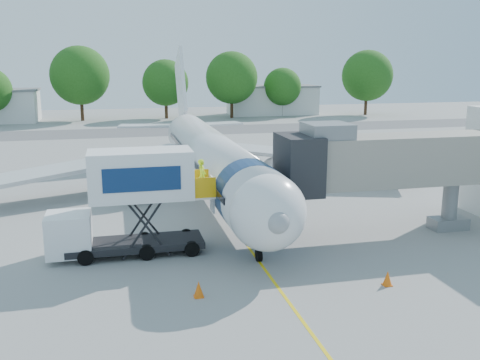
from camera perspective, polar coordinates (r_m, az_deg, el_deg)
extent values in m
plane|color=#969694|center=(36.17, -1.94, -3.29)|extent=(160.00, 160.00, 0.00)
cube|color=yellow|center=(36.17, -1.94, -3.28)|extent=(0.15, 70.00, 0.01)
cube|color=#59595B|center=(77.05, -8.12, 5.16)|extent=(120.00, 10.00, 0.01)
cylinder|color=silver|center=(38.35, -2.86, 2.23)|extent=(3.70, 28.00, 3.70)
sphere|color=silver|center=(25.06, 2.96, -3.46)|extent=(3.70, 3.70, 3.70)
sphere|color=gray|center=(23.64, 4.01, -4.47)|extent=(1.10, 1.10, 1.10)
cone|color=silver|center=(54.97, -6.09, 5.36)|extent=(3.70, 6.00, 3.70)
cube|color=silver|center=(55.59, -6.32, 9.79)|extent=(0.35, 7.26, 8.29)
cube|color=silver|center=(44.23, 7.87, 2.61)|extent=(16.17, 9.32, 1.42)
cube|color=silver|center=(41.38, -16.10, 1.53)|extent=(16.17, 9.32, 1.42)
cylinder|color=#999BA0|center=(41.42, 4.29, 0.60)|extent=(2.10, 3.60, 2.10)
cylinder|color=#999BA0|center=(39.59, -11.08, -0.18)|extent=(2.10, 3.60, 2.10)
cube|color=black|center=(24.66, 3.17, -2.64)|extent=(2.60, 1.39, 0.81)
cylinder|color=navy|center=(27.85, 1.25, -1.78)|extent=(3.73, 2.00, 3.73)
cylinder|color=silver|center=(27.13, 2.02, -7.16)|extent=(0.16, 0.16, 1.50)
cylinder|color=black|center=(27.28, 2.01, -8.01)|extent=(0.25, 0.64, 0.64)
cylinder|color=black|center=(42.27, -0.09, -0.30)|extent=(0.35, 0.90, 0.90)
cylinder|color=black|center=(41.43, -7.11, -0.67)|extent=(0.35, 0.90, 0.90)
cube|color=gray|center=(31.84, 16.69, 2.10)|extent=(13.60, 2.60, 2.80)
cube|color=black|center=(29.31, 6.27, 1.68)|extent=(2.00, 3.20, 3.20)
cube|color=slate|center=(29.59, 9.29, 5.23)|extent=(2.40, 2.40, 0.80)
cylinder|color=slate|center=(34.31, 21.47, -2.48)|extent=(0.90, 0.90, 3.00)
cube|color=slate|center=(34.61, 21.31, -4.32)|extent=(2.20, 1.20, 0.70)
cylinder|color=black|center=(34.12, 20.06, -4.46)|extent=(0.30, 0.70, 0.70)
cylinder|color=black|center=(35.12, 22.53, -4.18)|extent=(0.30, 0.70, 0.70)
cube|color=black|center=(28.71, -11.05, -6.69)|extent=(7.00, 2.30, 0.35)
cube|color=white|center=(28.56, -17.77, -5.49)|extent=(2.20, 2.20, 2.10)
cube|color=black|center=(28.42, -17.83, -4.63)|extent=(1.90, 2.10, 0.70)
cube|color=white|center=(27.73, -10.55, 0.59)|extent=(5.20, 2.40, 2.50)
cube|color=navy|center=(26.53, -10.41, 0.05)|extent=(3.80, 0.04, 1.20)
cube|color=silver|center=(28.30, -4.07, -1.47)|extent=(1.10, 2.20, 0.10)
cube|color=#EBA70C|center=(27.17, -3.73, -0.88)|extent=(1.10, 0.06, 1.10)
cube|color=#EBA70C|center=(29.19, -4.42, 0.07)|extent=(1.10, 0.06, 1.10)
cylinder|color=black|center=(27.99, -5.16, -7.34)|extent=(0.80, 0.25, 0.80)
cylinder|color=black|center=(29.95, -5.74, -5.99)|extent=(0.80, 0.25, 0.80)
cylinder|color=black|center=(27.81, -16.14, -7.94)|extent=(0.80, 0.25, 0.80)
cylinder|color=black|center=(29.79, -15.96, -6.54)|extent=(0.80, 0.25, 0.80)
imported|color=#BCEE19|center=(28.09, -4.06, 0.41)|extent=(0.54, 0.72, 1.81)
cube|color=white|center=(20.66, 12.00, -14.38)|extent=(3.33, 1.76, 1.32)
cube|color=navy|center=(20.47, 12.06, -13.32)|extent=(1.92, 1.64, 0.33)
cylinder|color=black|center=(19.78, 9.25, -16.65)|extent=(0.66, 0.25, 0.66)
cylinder|color=black|center=(20.84, 7.76, -14.97)|extent=(0.66, 0.25, 0.66)
cylinder|color=black|center=(20.88, 16.16, -15.33)|extent=(0.66, 0.25, 0.66)
cylinder|color=black|center=(21.89, 14.38, -13.85)|extent=(0.66, 0.25, 0.66)
cone|color=#E95E0C|center=(25.39, 15.46, -10.06)|extent=(0.43, 0.43, 0.69)
cube|color=#E95E0C|center=(25.51, 15.42, -10.74)|extent=(0.39, 0.39, 0.04)
cone|color=#E95E0C|center=(23.46, -4.43, -11.53)|extent=(0.45, 0.45, 0.72)
cube|color=#E95E0C|center=(23.60, -4.42, -12.27)|extent=(0.41, 0.41, 0.04)
cube|color=silver|center=(100.59, 3.46, 8.44)|extent=(16.00, 7.00, 5.00)
cube|color=slate|center=(100.43, 3.48, 9.95)|extent=(16.40, 7.40, 0.30)
cylinder|color=#382314|center=(93.29, -16.51, 7.40)|extent=(0.56, 0.56, 4.32)
sphere|color=#215215|center=(93.00, -16.72, 10.64)|extent=(9.60, 9.60, 9.60)
cylinder|color=#382314|center=(93.92, -7.87, 7.60)|extent=(0.56, 0.56, 3.55)
sphere|color=#215215|center=(93.65, -7.95, 10.24)|extent=(7.89, 7.89, 7.89)
cylinder|color=#382314|center=(93.94, -0.89, 7.86)|extent=(0.56, 0.56, 4.02)
sphere|color=#215215|center=(93.65, -0.90, 10.86)|extent=(8.94, 8.94, 8.94)
cylinder|color=#382314|center=(97.87, 4.51, 7.73)|extent=(0.56, 0.56, 3.03)
sphere|color=#215215|center=(97.62, 4.54, 9.90)|extent=(6.73, 6.73, 6.73)
cylinder|color=#382314|center=(101.91, 13.27, 7.94)|extent=(0.56, 0.56, 4.14)
sphere|color=#215215|center=(101.64, 13.41, 10.78)|extent=(9.20, 9.20, 9.20)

